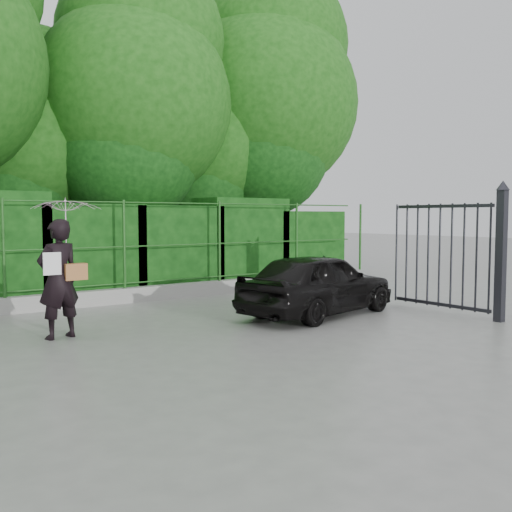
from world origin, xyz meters
TOP-DOWN VIEW (x-y plane):
  - ground at (0.00, 0.00)m, footprint 80.00×80.00m
  - kerb at (0.00, 4.50)m, footprint 14.00×0.25m
  - fence at (0.22, 4.50)m, footprint 14.13×0.06m
  - hedge at (-0.13, 5.50)m, footprint 14.20×1.20m
  - trees at (1.14, 7.74)m, footprint 17.10×6.15m
  - gate at (4.60, -0.72)m, footprint 0.22×2.33m
  - woman at (-1.65, 1.90)m, footprint 0.99×0.99m
  - car at (2.59, 1.08)m, footprint 3.54×1.96m

SIDE VIEW (x-z plane):
  - ground at x=0.00m, z-range 0.00..0.00m
  - kerb at x=0.00m, z-range 0.00..0.30m
  - car at x=2.59m, z-range 0.00..1.14m
  - hedge at x=-0.13m, z-range -0.07..2.18m
  - gate at x=4.60m, z-range 0.01..2.37m
  - fence at x=0.22m, z-range 0.30..2.10m
  - woman at x=-1.65m, z-range 0.32..2.36m
  - trees at x=1.14m, z-range 0.58..8.66m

